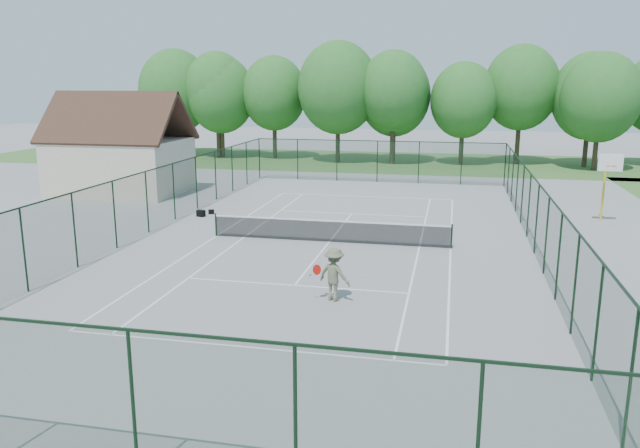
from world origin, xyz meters
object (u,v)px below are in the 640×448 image
Objects in this scene: tennis_player at (334,274)px; tennis_net at (329,230)px; sports_bag_a at (201,213)px; basketball_goal at (608,174)px.

tennis_net is at bearing 102.49° from tennis_player.
sports_bag_a is 15.08m from tennis_player.
tennis_player reaches higher than sports_bag_a.
tennis_net is 24.67× the size of sports_bag_a.
tennis_net is 6.08× the size of tennis_player.
basketball_goal reaches higher than tennis_net.
tennis_net is at bearing -9.29° from sports_bag_a.
tennis_net is 7.81m from tennis_player.
tennis_player reaches higher than tennis_net.
tennis_net is 3.04× the size of basketball_goal.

